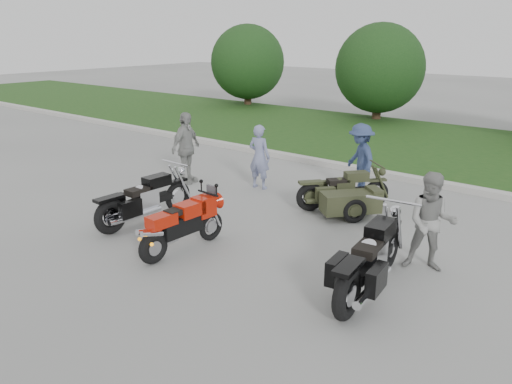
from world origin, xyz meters
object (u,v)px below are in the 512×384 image
Objects in this scene: person_denim at (360,159)px; person_back at (186,148)px; sportbike_red at (181,224)px; cruiser_right at (369,262)px; person_stripe at (259,157)px; person_grey at (432,222)px; cruiser_left at (142,201)px; cruiser_sidecar at (346,197)px.

person_back reaches higher than person_denim.
sportbike_red is at bearing -61.63° from person_denim.
person_denim is at bearing 112.47° from cruiser_right.
person_back is (-1.69, -0.78, 0.11)m from person_stripe.
person_grey is at bearing 66.78° from cruiser_right.
cruiser_right is (3.14, 0.69, -0.02)m from sportbike_red.
person_denim reaches higher than sportbike_red.
cruiser_right is at bearing 4.24° from cruiser_left.
person_grey is 3.93m from person_denim.
sportbike_red is at bearing -172.25° from person_grey.
person_stripe is 5.09m from person_grey.
cruiser_right is 1.61× the size of person_stripe.
sportbike_red is 0.96× the size of cruiser_sidecar.
cruiser_right reaches higher than cruiser_left.
person_stripe is (-4.41, 3.03, 0.28)m from cruiser_right.
person_grey is at bearing 154.47° from person_stripe.
person_denim is at bearing 147.56° from cruiser_sidecar.
person_denim is (2.08, 1.11, 0.05)m from person_stripe.
cruiser_left is at bearing -94.78° from cruiser_sidecar.
cruiser_sidecar is 1.59m from person_denim.
cruiser_sidecar is 1.23× the size of person_stripe.
cruiser_right is 1.41× the size of person_back.
person_grey is 0.97× the size of person_denim.
person_denim is 0.93× the size of person_back.
person_grey is at bearing 18.11° from cruiser_left.
cruiser_sidecar is at bearing 46.91° from cruiser_left.
cruiser_right is 3.28m from cruiser_sidecar.
cruiser_sidecar is at bearing -34.23° from person_denim.
person_back is (-1.36, 2.49, 0.43)m from cruiser_left.
person_back is (-6.48, 0.95, 0.09)m from person_grey.
sportbike_red is 3.94m from person_stripe.
person_denim is at bearing 83.21° from sportbike_red.
person_stripe is at bearing 138.44° from person_grey.
cruiser_sidecar is 1.19× the size of person_grey.
cruiser_sidecar is at bearing -94.20° from person_back.
cruiser_sidecar is 2.67m from person_grey.
cruiser_left is (-1.60, 0.45, -0.06)m from sportbike_red.
cruiser_right is 1.31× the size of cruiser_sidecar.
person_denim reaches higher than person_grey.
person_back is at bearing 19.04° from person_stripe.
cruiser_right is at bearing 139.80° from person_stripe.
sportbike_red reaches higher than cruiser_sidecar.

